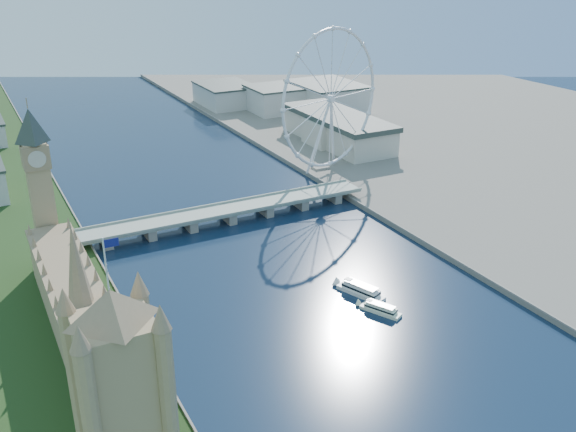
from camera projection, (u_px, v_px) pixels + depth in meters
victoria_tower at (125, 417)px, 196.05m from camera, size 28.16×28.16×112.00m
parliament_range at (85, 329)px, 306.89m from camera, size 24.00×200.00×70.00m
big_ben at (37, 170)px, 376.42m from camera, size 20.02×20.02×110.00m
westminster_bridge at (228, 212)px, 472.40m from camera, size 220.00×22.00×9.50m
london_eye at (331, 99)px, 545.11m from camera, size 113.60×39.12×124.30m
county_hall at (337, 145)px, 656.00m from camera, size 54.00×144.00×35.00m
city_skyline at (168, 116)px, 697.51m from camera, size 505.00×280.00×32.00m
tour_boat_near at (380, 312)px, 355.64m from camera, size 18.08×26.58×5.81m
tour_boat_far at (361, 294)px, 374.04m from camera, size 19.44×33.76×7.30m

